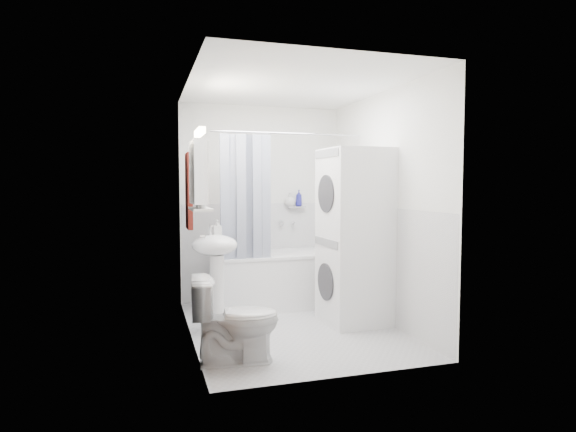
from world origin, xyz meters
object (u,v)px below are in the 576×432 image
object	(u,v)px
bathtub	(285,276)
sink	(216,260)
washer_dryer	(355,236)
toilet	(236,320)

from	to	relation	value
bathtub	sink	world-z (taller)	sink
sink	washer_dryer	bearing A→B (deg)	-3.29
toilet	sink	bearing A→B (deg)	8.07
sink	washer_dryer	distance (m)	1.45
washer_dryer	sink	bearing A→B (deg)	174.64
bathtub	toilet	world-z (taller)	toilet
bathtub	toilet	bearing A→B (deg)	-118.21
toilet	washer_dryer	bearing A→B (deg)	-55.01
sink	washer_dryer	world-z (taller)	washer_dryer
sink	washer_dryer	size ratio (longest dim) A/B	0.58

